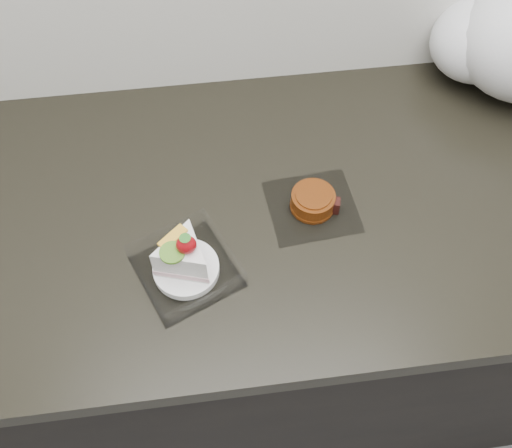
% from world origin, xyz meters
% --- Properties ---
extents(counter, '(2.04, 0.64, 0.90)m').
position_xyz_m(counter, '(0.00, 1.69, 0.45)').
color(counter, black).
rests_on(counter, ground).
extents(cake_tray, '(0.19, 0.19, 0.11)m').
position_xyz_m(cake_tray, '(-0.15, 1.57, 0.93)').
color(cake_tray, white).
rests_on(cake_tray, counter).
extents(mooncake_wrap, '(0.16, 0.15, 0.04)m').
position_xyz_m(mooncake_wrap, '(0.07, 1.67, 0.91)').
color(mooncake_wrap, white).
rests_on(mooncake_wrap, counter).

